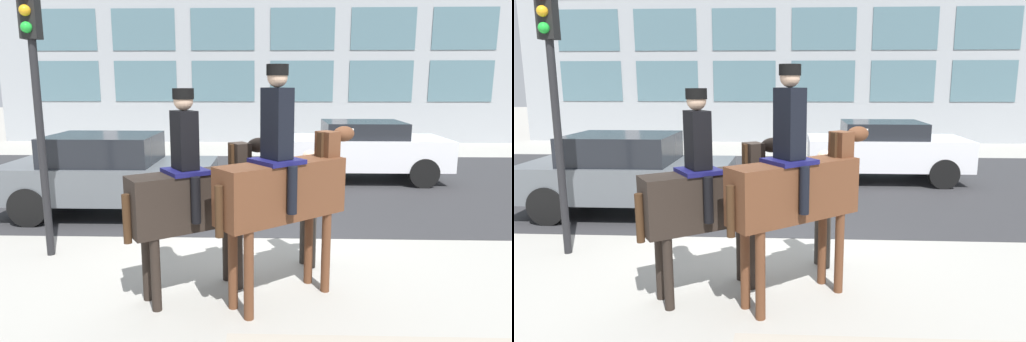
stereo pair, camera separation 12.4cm
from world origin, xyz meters
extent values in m
plane|color=#9E9B93|center=(0.00, 0.00, 0.00)|extent=(80.00, 80.00, 0.00)
cube|color=#2D2D30|center=(0.00, 4.75, 0.00)|extent=(22.47, 8.50, 0.01)
cube|color=slate|center=(-8.24, 12.83, 2.58)|extent=(2.64, 0.02, 1.68)
cube|color=slate|center=(-4.94, 12.83, 2.58)|extent=(2.64, 0.02, 1.68)
cube|color=slate|center=(-1.65, 12.83, 2.58)|extent=(2.64, 0.02, 1.68)
cube|color=slate|center=(1.65, 12.83, 2.58)|extent=(2.64, 0.02, 1.68)
cube|color=slate|center=(4.94, 12.83, 2.58)|extent=(2.64, 0.02, 1.68)
cube|color=slate|center=(8.24, 12.83, 2.58)|extent=(2.64, 0.02, 1.68)
cube|color=slate|center=(-8.24, 12.83, 4.68)|extent=(2.64, 0.02, 1.68)
cube|color=slate|center=(-4.94, 12.83, 4.68)|extent=(2.64, 0.02, 1.68)
cube|color=slate|center=(-1.65, 12.83, 4.68)|extent=(2.64, 0.02, 1.68)
cube|color=slate|center=(1.65, 12.83, 4.68)|extent=(2.64, 0.02, 1.68)
cube|color=slate|center=(4.94, 12.83, 4.68)|extent=(2.64, 0.02, 1.68)
cube|color=slate|center=(8.24, 12.83, 4.68)|extent=(2.64, 0.02, 1.68)
cube|color=black|center=(-0.57, -1.54, 1.18)|extent=(1.47, 1.18, 0.66)
cylinder|color=black|center=(-0.21, -1.12, 0.43)|extent=(0.11, 0.11, 0.85)
cylinder|color=black|center=(-0.04, -1.37, 0.43)|extent=(0.11, 0.11, 0.85)
cylinder|color=black|center=(-1.10, -1.70, 0.43)|extent=(0.11, 0.11, 0.85)
cylinder|color=black|center=(-0.93, -1.96, 0.43)|extent=(0.11, 0.11, 0.85)
cube|color=black|center=(-0.03, -1.18, 1.54)|extent=(0.30, 0.31, 0.53)
cube|color=#382314|center=(-0.13, -1.25, 1.56)|extent=(0.08, 0.09, 0.48)
ellipsoid|color=black|center=(0.19, -1.03, 1.76)|extent=(0.37, 0.33, 0.18)
cube|color=silver|center=(0.27, -0.98, 1.78)|extent=(0.12, 0.10, 0.07)
cylinder|color=#382314|center=(-1.22, -1.97, 1.07)|extent=(0.09, 0.09, 0.55)
cube|color=#14144C|center=(-0.63, -1.58, 1.53)|extent=(0.63, 0.64, 0.05)
cube|color=black|center=(-0.63, -1.58, 1.89)|extent=(0.36, 0.39, 0.66)
sphere|color=#D1A889|center=(-0.63, -1.58, 2.33)|extent=(0.22, 0.22, 0.22)
cylinder|color=black|center=(-0.63, -1.58, 2.41)|extent=(0.24, 0.24, 0.12)
cylinder|color=black|center=(-0.78, -1.35, 1.25)|extent=(0.11, 0.11, 0.53)
cylinder|color=black|center=(-0.48, -1.80, 1.25)|extent=(0.11, 0.11, 0.53)
cube|color=#59331E|center=(0.48, -1.65, 1.33)|extent=(1.53, 1.33, 0.65)
cylinder|color=#59331E|center=(0.84, -1.17, 0.50)|extent=(0.11, 0.11, 1.00)
cylinder|color=#59331E|center=(1.02, -1.41, 0.50)|extent=(0.11, 0.11, 1.00)
cylinder|color=#59331E|center=(-0.07, -1.88, 0.50)|extent=(0.11, 0.11, 1.00)
cylinder|color=#59331E|center=(0.12, -2.12, 0.50)|extent=(0.11, 0.11, 1.00)
cube|color=#59331E|center=(1.03, -1.21, 1.69)|extent=(0.31, 0.31, 0.53)
cube|color=#382314|center=(0.94, -1.29, 1.71)|extent=(0.08, 0.09, 0.48)
ellipsoid|color=#59331E|center=(1.25, -1.05, 1.91)|extent=(0.37, 0.35, 0.19)
cube|color=silver|center=(1.32, -0.99, 1.93)|extent=(0.12, 0.11, 0.08)
cylinder|color=#382314|center=(-0.18, -2.16, 1.22)|extent=(0.09, 0.09, 0.55)
cube|color=#14144C|center=(0.41, -1.69, 1.67)|extent=(0.67, 0.67, 0.05)
cube|color=black|center=(0.41, -1.69, 2.09)|extent=(0.37, 0.39, 0.77)
sphere|color=#D1A889|center=(0.41, -1.69, 2.59)|extent=(0.22, 0.22, 0.22)
cylinder|color=black|center=(0.41, -1.69, 2.66)|extent=(0.24, 0.24, 0.12)
cylinder|color=black|center=(0.25, -1.48, 1.39)|extent=(0.11, 0.11, 0.52)
cylinder|color=black|center=(0.58, -1.91, 1.39)|extent=(0.11, 0.11, 0.52)
cylinder|color=#332D28|center=(0.92, -0.66, 0.41)|extent=(0.13, 0.13, 0.82)
cylinder|color=#332D28|center=(0.83, -0.52, 0.41)|extent=(0.13, 0.13, 0.82)
cube|color=#332D28|center=(0.87, -0.59, 1.13)|extent=(0.40, 0.46, 0.62)
sphere|color=#D1A889|center=(0.87, -0.59, 1.54)|extent=(0.20, 0.20, 0.20)
cube|color=#332D28|center=(0.74, -0.89, 1.30)|extent=(0.51, 0.38, 0.09)
cone|color=orange|center=(0.45, -1.08, 1.30)|extent=(0.17, 0.14, 0.04)
cube|color=#51565B|center=(-2.73, 1.84, 0.69)|extent=(3.95, 1.76, 0.67)
cube|color=black|center=(-2.83, 1.84, 1.29)|extent=(1.97, 1.55, 0.54)
cylinder|color=black|center=(-1.50, 1.03, 0.35)|extent=(0.70, 0.21, 0.70)
cylinder|color=black|center=(-1.50, 2.65, 0.35)|extent=(0.70, 0.21, 0.70)
cylinder|color=black|center=(-3.95, 1.03, 0.35)|extent=(0.70, 0.21, 0.70)
cylinder|color=black|center=(-3.95, 2.65, 0.35)|extent=(0.70, 0.21, 0.70)
cube|color=silver|center=(2.85, 5.19, 0.75)|extent=(4.00, 1.90, 0.77)
cube|color=black|center=(2.75, 5.19, 1.34)|extent=(2.00, 1.67, 0.41)
cylinder|color=black|center=(4.08, 4.32, 0.36)|extent=(0.72, 0.23, 0.72)
cylinder|color=black|center=(4.08, 6.06, 0.36)|extent=(0.72, 0.23, 0.72)
cylinder|color=black|center=(1.61, 4.32, 0.36)|extent=(0.72, 0.23, 0.72)
cylinder|color=black|center=(1.61, 6.06, 0.36)|extent=(0.72, 0.23, 0.72)
cylinder|color=black|center=(-2.93, -0.32, 1.56)|extent=(0.11, 0.11, 3.11)
cube|color=black|center=(-2.93, -0.32, 3.47)|extent=(0.24, 0.19, 0.72)
sphere|color=orange|center=(-2.93, -0.44, 3.47)|extent=(0.15, 0.15, 0.15)
sphere|color=green|center=(-2.93, -0.44, 3.26)|extent=(0.15, 0.15, 0.15)
camera|label=1|loc=(0.34, -6.68, 2.53)|focal=32.00mm
camera|label=2|loc=(0.46, -6.68, 2.53)|focal=32.00mm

